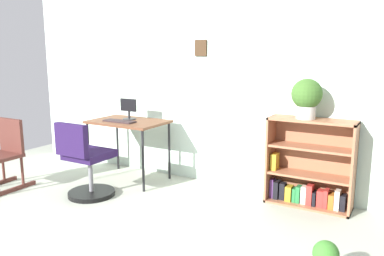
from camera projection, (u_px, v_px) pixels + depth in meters
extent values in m
plane|color=#A4AA99|center=(67.00, 248.00, 3.21)|extent=(6.24, 6.24, 0.00)
cube|color=silver|center=(195.00, 84.00, 4.81)|extent=(5.20, 0.10, 2.40)
cube|color=#3A2616|center=(201.00, 48.00, 4.62)|extent=(0.15, 0.02, 0.19)
cube|color=brown|center=(128.00, 122.00, 4.83)|extent=(0.93, 0.63, 0.03)
cylinder|color=black|center=(89.00, 152.00, 4.88)|extent=(0.03, 0.03, 0.73)
cylinder|color=black|center=(143.00, 161.00, 4.46)|extent=(0.03, 0.03, 0.73)
cylinder|color=black|center=(118.00, 143.00, 5.34)|extent=(0.03, 0.03, 0.73)
cylinder|color=black|center=(169.00, 151.00, 4.92)|extent=(0.03, 0.03, 0.73)
cylinder|color=#262628|center=(129.00, 119.00, 4.91)|extent=(0.17, 0.17, 0.01)
cylinder|color=#262628|center=(129.00, 115.00, 4.90)|extent=(0.03, 0.03, 0.09)
cube|color=black|center=(128.00, 105.00, 4.87)|extent=(0.24, 0.02, 0.16)
cube|color=#2F2223|center=(119.00, 121.00, 4.73)|extent=(0.42, 0.14, 0.02)
cylinder|color=black|center=(92.00, 193.00, 4.40)|extent=(0.52, 0.52, 0.05)
cylinder|color=slate|center=(91.00, 175.00, 4.36)|extent=(0.05, 0.05, 0.39)
cube|color=#23133E|center=(90.00, 155.00, 4.31)|extent=(0.44, 0.44, 0.08)
cube|color=#23133E|center=(71.00, 140.00, 4.06)|extent=(0.42, 0.07, 0.35)
cube|color=#512721|center=(12.00, 190.00, 4.51)|extent=(0.04, 0.64, 0.04)
cylinder|color=#512721|center=(3.00, 166.00, 4.78)|extent=(0.03, 0.03, 0.34)
cylinder|color=#512721|center=(22.00, 171.00, 4.61)|extent=(0.03, 0.03, 0.34)
cube|color=#512721|center=(11.00, 135.00, 4.64)|extent=(0.40, 0.04, 0.40)
cube|color=#995E40|center=(270.00, 158.00, 4.23)|extent=(0.02, 0.30, 0.92)
cube|color=#995E40|center=(354.00, 169.00, 3.82)|extent=(0.02, 0.30, 0.92)
cube|color=#995E40|center=(312.00, 120.00, 3.94)|extent=(0.87, 0.30, 0.02)
cube|color=#995E40|center=(307.00, 204.00, 4.11)|extent=(0.87, 0.30, 0.02)
cube|color=#995E40|center=(313.00, 160.00, 4.14)|extent=(0.87, 0.02, 0.92)
cube|color=#995E40|center=(309.00, 175.00, 4.05)|extent=(0.82, 0.28, 0.02)
cube|color=#995E40|center=(311.00, 148.00, 3.99)|extent=(0.82, 0.28, 0.02)
cube|color=#593372|center=(272.00, 188.00, 4.27)|extent=(0.04, 0.09, 0.21)
cube|color=black|center=(277.00, 189.00, 4.24)|extent=(0.05, 0.12, 0.19)
cube|color=black|center=(283.00, 191.00, 4.21)|extent=(0.06, 0.09, 0.18)
cube|color=#B79323|center=(289.00, 193.00, 4.18)|extent=(0.06, 0.12, 0.16)
cube|color=#237238|center=(295.00, 195.00, 4.15)|extent=(0.03, 0.10, 0.15)
cube|color=#237238|center=(298.00, 194.00, 4.13)|extent=(0.04, 0.11, 0.18)
cube|color=beige|center=(304.00, 195.00, 4.10)|extent=(0.05, 0.09, 0.18)
cube|color=#B22D28|center=(310.00, 194.00, 4.07)|extent=(0.06, 0.13, 0.21)
cube|color=black|center=(315.00, 198.00, 4.05)|extent=(0.03, 0.13, 0.15)
cube|color=#B22D28|center=(321.00, 198.00, 4.02)|extent=(0.07, 0.10, 0.17)
cube|color=#B22D28|center=(326.00, 198.00, 3.99)|extent=(0.04, 0.13, 0.19)
cube|color=#99591E|center=(332.00, 201.00, 3.97)|extent=(0.05, 0.12, 0.15)
cube|color=beige|center=(337.00, 200.00, 3.93)|extent=(0.05, 0.11, 0.20)
cube|color=black|center=(343.00, 203.00, 3.91)|extent=(0.05, 0.10, 0.16)
cube|color=#B79323|center=(275.00, 161.00, 4.20)|extent=(0.06, 0.12, 0.18)
cylinder|color=#B7B2A8|center=(306.00, 112.00, 3.94)|extent=(0.19, 0.19, 0.13)
sphere|color=#375E23|center=(307.00, 94.00, 3.90)|extent=(0.31, 0.31, 0.31)
sphere|color=#377429|center=(326.00, 254.00, 2.74)|extent=(0.18, 0.18, 0.18)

